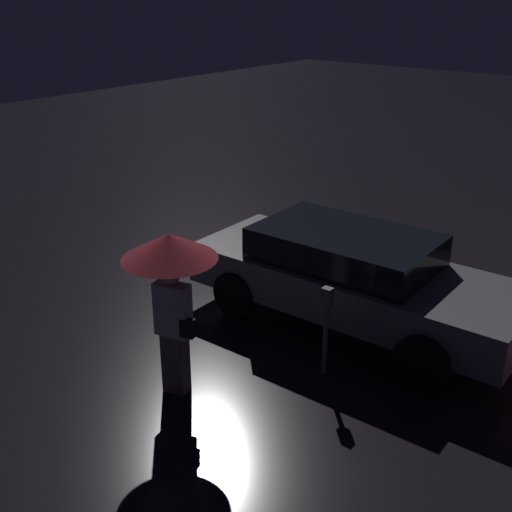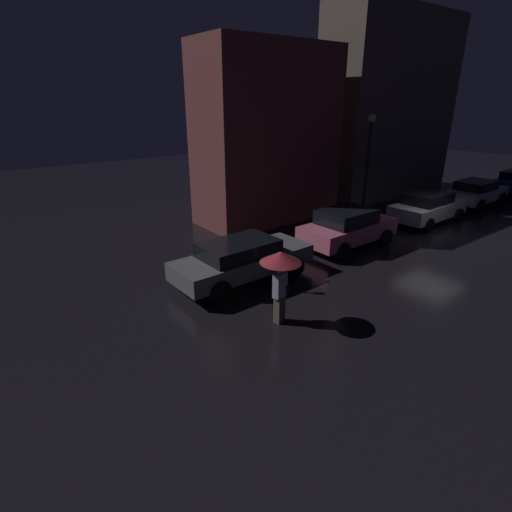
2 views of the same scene
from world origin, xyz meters
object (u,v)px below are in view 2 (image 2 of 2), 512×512
at_px(pedestrian_with_umbrella, 281,266).
at_px(parking_meter, 279,269).
at_px(parked_car_grey, 242,259).
at_px(parked_car_white, 428,207).
at_px(parked_car_silver, 476,192).
at_px(street_lamp_near, 369,151).
at_px(parked_car_pink, 348,227).

bearing_deg(pedestrian_with_umbrella, parking_meter, -144.36).
xyz_separation_m(parked_car_grey, pedestrian_with_umbrella, (-0.73, -2.72, 0.87)).
height_order(parked_car_grey, parking_meter, parked_car_grey).
xyz_separation_m(parked_car_white, pedestrian_with_umbrella, (-11.36, -2.70, 0.84)).
distance_m(parked_car_silver, parking_meter, 15.36).
relative_size(parked_car_silver, parking_meter, 3.47).
relative_size(parked_car_white, parked_car_silver, 1.03).
bearing_deg(parked_car_grey, parking_meter, -73.56).
height_order(parked_car_white, street_lamp_near, street_lamp_near).
distance_m(parked_car_white, parked_car_silver, 5.09).
relative_size(parked_car_pink, street_lamp_near, 0.86).
xyz_separation_m(parked_car_silver, street_lamp_near, (-6.31, 2.54, 2.39)).
bearing_deg(parked_car_grey, pedestrian_with_umbrella, -106.67).
bearing_deg(parking_meter, pedestrian_with_umbrella, -129.78).
relative_size(parked_car_white, street_lamp_near, 0.87).
distance_m(parking_meter, street_lamp_near, 10.14).
xyz_separation_m(parked_car_pink, parked_car_white, (5.46, -0.13, -0.02)).
xyz_separation_m(parked_car_pink, parking_meter, (-4.74, -1.43, -0.05)).
distance_m(parked_car_pink, parked_car_white, 5.46).
distance_m(parked_car_grey, street_lamp_near, 10.09).
bearing_deg(parking_meter, parked_car_grey, 108.07).
bearing_deg(parking_meter, parked_car_white, 7.28).
distance_m(parked_car_silver, pedestrian_with_umbrella, 16.72).
bearing_deg(parked_car_silver, parked_car_grey, 179.53).
xyz_separation_m(parked_car_grey, parked_car_silver, (15.72, 0.19, 0.01)).
relative_size(parked_car_grey, parked_car_pink, 1.14).
bearing_deg(parked_car_white, pedestrian_with_umbrella, -168.38).
bearing_deg(street_lamp_near, parked_car_grey, -163.81).
xyz_separation_m(parked_car_white, parked_car_silver, (5.08, 0.21, -0.02)).
xyz_separation_m(parked_car_grey, parked_car_white, (10.63, -0.02, 0.03)).
bearing_deg(parked_car_grey, parked_car_white, -1.72).
distance_m(parked_car_pink, pedestrian_with_umbrella, 6.59).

